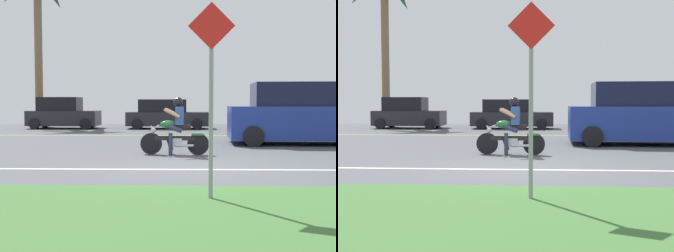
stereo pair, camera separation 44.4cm
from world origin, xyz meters
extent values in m
cube|color=#4C4F54|center=(0.00, 3.00, -0.02)|extent=(56.00, 30.00, 0.04)
cube|color=#3D6B33|center=(0.00, -4.10, 0.03)|extent=(56.00, 3.80, 0.06)
cube|color=silver|center=(0.00, -0.27, 0.00)|extent=(50.40, 0.12, 0.01)
cube|color=yellow|center=(0.00, 8.57, 0.00)|extent=(50.40, 0.12, 0.01)
cylinder|color=black|center=(-1.03, 2.21, 0.28)|extent=(0.57, 0.12, 0.56)
cylinder|color=black|center=(0.19, 2.13, 0.28)|extent=(0.57, 0.12, 0.56)
cylinder|color=#B7BAC1|center=(-0.94, 2.20, 0.52)|extent=(0.26, 0.06, 0.49)
cube|color=black|center=(-0.42, 2.17, 0.43)|extent=(1.03, 0.16, 0.11)
cube|color=#B7BAC1|center=(-0.37, 2.16, 0.32)|extent=(0.31, 0.21, 0.23)
ellipsoid|color=#236B33|center=(-0.59, 2.18, 0.79)|extent=(0.41, 0.23, 0.21)
cube|color=black|center=(-0.23, 2.15, 0.73)|extent=(0.46, 0.24, 0.09)
cube|color=#236B33|center=(0.17, 2.13, 0.54)|extent=(0.31, 0.17, 0.06)
cylinder|color=#B7BAC1|center=(-0.86, 2.20, 0.75)|extent=(0.07, 0.58, 0.03)
sphere|color=#B7BAC1|center=(-0.98, 2.20, 0.64)|extent=(0.13, 0.13, 0.13)
cylinder|color=#B7BAC1|center=(-0.17, 2.04, 0.25)|extent=(0.47, 0.10, 0.07)
cube|color=#334C8C|center=(-0.29, 2.16, 1.02)|extent=(0.23, 0.31, 0.47)
sphere|color=black|center=(-0.33, 2.16, 1.37)|extent=(0.24, 0.24, 0.24)
cylinder|color=#2D334C|center=(-0.40, 2.26, 0.69)|extent=(0.39, 0.15, 0.24)
cylinder|color=#2D334C|center=(-0.41, 2.07, 0.69)|extent=(0.39, 0.15, 0.24)
cylinder|color=#2D334C|center=(-0.52, 2.04, 0.29)|extent=(0.11, 0.11, 0.57)
cylinder|color=#2D334C|center=(-0.55, 2.29, 0.25)|extent=(0.20, 0.12, 0.32)
cylinder|color=tan|center=(-0.47, 2.36, 1.09)|extent=(0.43, 0.11, 0.27)
cylinder|color=tan|center=(-0.49, 1.98, 1.09)|extent=(0.43, 0.11, 0.27)
cube|color=navy|center=(3.77, 5.10, 0.71)|extent=(4.92, 2.24, 1.06)
cube|color=black|center=(3.87, 5.10, 1.62)|extent=(3.56, 1.90, 0.77)
cylinder|color=black|center=(2.08, 6.19, 0.32)|extent=(0.65, 0.25, 0.64)
cylinder|color=black|center=(1.98, 4.19, 0.32)|extent=(0.65, 0.25, 0.64)
cube|color=#232328|center=(-6.40, 13.35, 0.54)|extent=(3.70, 1.71, 0.78)
cube|color=black|center=(-6.62, 13.35, 1.29)|extent=(2.16, 1.45, 0.72)
cylinder|color=black|center=(-7.74, 12.57, 0.28)|extent=(0.56, 0.19, 0.56)
cylinder|color=black|center=(-5.10, 12.50, 0.28)|extent=(0.56, 0.19, 0.56)
cylinder|color=black|center=(-7.70, 14.19, 0.28)|extent=(0.56, 0.19, 0.56)
cylinder|color=black|center=(-5.06, 14.12, 0.28)|extent=(0.56, 0.19, 0.56)
cube|color=#232328|center=(-0.90, 13.30, 0.51)|extent=(4.28, 1.66, 0.72)
cube|color=black|center=(-1.15, 13.30, 1.20)|extent=(2.49, 1.41, 0.66)
cylinder|color=black|center=(-2.44, 12.51, 0.28)|extent=(0.56, 0.19, 0.56)
cylinder|color=black|center=(0.63, 12.48, 0.28)|extent=(0.56, 0.19, 0.56)
cylinder|color=black|center=(-2.42, 14.12, 0.28)|extent=(0.56, 0.19, 0.56)
cylinder|color=black|center=(0.65, 14.08, 0.28)|extent=(0.56, 0.19, 0.56)
cube|color=#AD1E1E|center=(4.99, 12.95, 0.50)|extent=(4.49, 1.77, 0.69)
cube|color=#351116|center=(5.25, 12.95, 1.16)|extent=(2.62, 1.49, 0.63)
cylinder|color=black|center=(6.56, 13.82, 0.28)|extent=(0.56, 0.20, 0.56)
cylinder|color=black|center=(3.36, 13.72, 0.28)|extent=(0.56, 0.20, 0.56)
cylinder|color=black|center=(6.61, 12.17, 0.28)|extent=(0.56, 0.20, 0.56)
cylinder|color=black|center=(3.41, 12.08, 0.28)|extent=(0.56, 0.20, 0.56)
cylinder|color=brown|center=(-8.45, 15.53, 4.21)|extent=(0.45, 0.45, 8.42)
cylinder|color=gray|center=(0.12, -3.03, 1.06)|extent=(0.06, 0.06, 2.12)
cube|color=red|center=(0.12, -3.05, 2.36)|extent=(0.62, 0.03, 0.62)
camera|label=1|loc=(-0.32, -8.62, 1.34)|focal=44.59mm
camera|label=2|loc=(0.12, -8.60, 1.34)|focal=44.59mm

